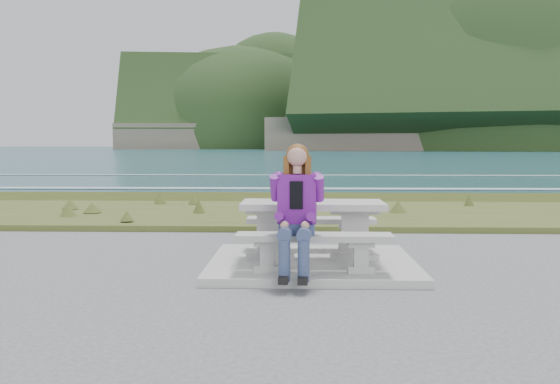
{
  "coord_description": "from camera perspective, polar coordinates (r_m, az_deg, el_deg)",
  "views": [
    {
      "loc": [
        -0.19,
        -6.9,
        1.58
      ],
      "look_at": [
        -0.45,
        1.2,
        0.87
      ],
      "focal_mm": 35.0,
      "sensor_mm": 36.0,
      "label": 1
    }
  ],
  "objects": [
    {
      "name": "bench_seaward",
      "position": [
        7.69,
        3.26,
        -3.43
      ],
      "size": [
        1.8,
        0.35,
        0.45
      ],
      "color": "gray",
      "rests_on": "concrete_slab"
    },
    {
      "name": "headland_range",
      "position": [
        447.72,
        27.13,
        5.52
      ],
      "size": [
        729.83,
        363.95,
        217.2
      ],
      "color": "#68594E",
      "rests_on": "ground"
    },
    {
      "name": "picnic_table",
      "position": [
        6.96,
        3.42,
        -2.37
      ],
      "size": [
        1.8,
        0.75,
        0.75
      ],
      "color": "gray",
      "rests_on": "concrete_slab"
    },
    {
      "name": "ocean",
      "position": [
        32.17,
        2.16,
        -0.92
      ],
      "size": [
        1600.0,
        1600.0,
        0.09
      ],
      "color": "#1D4754",
      "rests_on": "ground"
    },
    {
      "name": "concrete_slab",
      "position": [
        7.07,
        3.39,
        -7.47
      ],
      "size": [
        2.6,
        2.1,
        0.1
      ],
      "primitive_type": "cube",
      "color": "gray",
      "rests_on": "ground"
    },
    {
      "name": "seated_woman",
      "position": [
        6.13,
        1.69,
        -3.72
      ],
      "size": [
        0.47,
        0.78,
        1.48
      ],
      "rotation": [
        0.0,
        0.0,
        -0.08
      ],
      "color": "navy",
      "rests_on": "concrete_slab"
    },
    {
      "name": "shore_drop",
      "position": [
        14.89,
        2.57,
        -1.08
      ],
      "size": [
        160.0,
        0.8,
        2.2
      ],
      "primitive_type": "cube",
      "color": "#68594E",
      "rests_on": "ground"
    },
    {
      "name": "grass_verge",
      "position": [
        12.01,
        2.74,
        -2.55
      ],
      "size": [
        160.0,
        4.5,
        0.22
      ],
      "primitive_type": "cube",
      "color": "#354C1C",
      "rests_on": "ground"
    },
    {
      "name": "bench_landward",
      "position": [
        6.31,
        3.58,
        -5.29
      ],
      "size": [
        1.8,
        0.35,
        0.45
      ],
      "color": "gray",
      "rests_on": "concrete_slab"
    }
  ]
}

